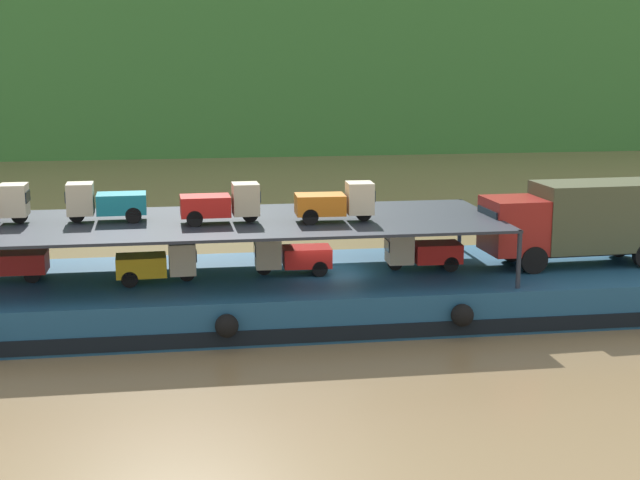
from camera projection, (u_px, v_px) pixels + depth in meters
ground_plane at (327, 312)px, 33.39m from camera, size 400.00×400.00×0.00m
cargo_barge at (327, 292)px, 33.21m from camera, size 28.97×8.12×1.50m
covered_lorry at (579, 220)px, 33.95m from camera, size 7.92×2.54×3.10m
cargo_rack at (221, 223)px, 32.13m from camera, size 19.77×6.72×2.00m
mini_truck_lower_stern at (5, 261)px, 31.76m from camera, size 2.74×1.21×1.38m
mini_truck_lower_aft at (158, 263)px, 31.47m from camera, size 2.78×1.27×1.38m
mini_truck_lower_mid at (291, 255)px, 32.68m from camera, size 2.76×1.24×1.38m
mini_truck_lower_fore at (422, 251)px, 33.39m from camera, size 2.77×1.24×1.38m
mini_truck_upper_mid at (105, 202)px, 31.87m from camera, size 2.77×1.25×1.38m
mini_truck_upper_fore at (222, 204)px, 31.56m from camera, size 2.77×1.25×1.38m
mini_truck_upper_bow at (336, 202)px, 31.82m from camera, size 2.77×1.25×1.38m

